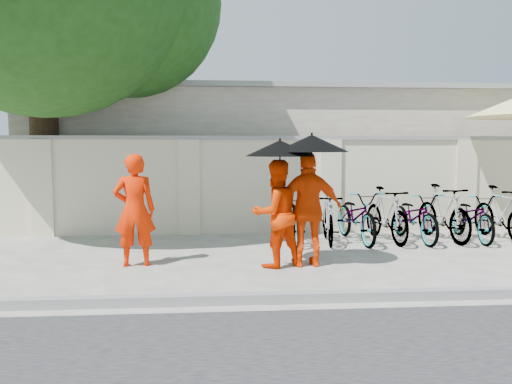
{
  "coord_description": "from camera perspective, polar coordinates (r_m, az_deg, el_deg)",
  "views": [
    {
      "loc": [
        -0.39,
        -7.44,
        1.84
      ],
      "look_at": [
        0.23,
        0.78,
        1.1
      ],
      "focal_mm": 35.0,
      "sensor_mm": 36.0,
      "label": 1
    }
  ],
  "objects": [
    {
      "name": "ground",
      "position": [
        7.68,
        -1.29,
        -8.74
      ],
      "size": [
        80.0,
        80.0,
        0.0
      ],
      "primitive_type": "plane",
      "color": "beige"
    },
    {
      "name": "kerb",
      "position": [
        6.03,
        -0.41,
        -12.07
      ],
      "size": [
        40.0,
        0.16,
        0.12
      ],
      "primitive_type": "cube",
      "color": "gray",
      "rests_on": "ground"
    },
    {
      "name": "compound_wall",
      "position": [
        10.77,
        3.11,
        0.65
      ],
      "size": [
        20.0,
        0.3,
        2.0
      ],
      "primitive_type": "cube",
      "color": "beige",
      "rests_on": "ground"
    },
    {
      "name": "building_behind",
      "position": [
        14.64,
        5.08,
        4.18
      ],
      "size": [
        14.0,
        6.0,
        3.2
      ],
      "primitive_type": "cube",
      "color": "beige",
      "rests_on": "ground"
    },
    {
      "name": "monk_left",
      "position": [
        7.94,
        -13.71,
        -2.02
      ],
      "size": [
        0.69,
        0.5,
        1.75
      ],
      "primitive_type": "imported",
      "rotation": [
        0.0,
        0.0,
        3.27
      ],
      "color": "#FF2300",
      "rests_on": "ground"
    },
    {
      "name": "monk_center",
      "position": [
        7.67,
        2.28,
        -2.47
      ],
      "size": [
        0.99,
        0.9,
        1.65
      ],
      "primitive_type": "imported",
      "rotation": [
        0.0,
        0.0,
        3.56
      ],
      "color": "#F13000",
      "rests_on": "ground"
    },
    {
      "name": "parasol_center",
      "position": [
        7.53,
        2.75,
        5.03
      ],
      "size": [
        1.06,
        1.06,
        1.01
      ],
      "color": "black",
      "rests_on": "ground"
    },
    {
      "name": "monk_right",
      "position": [
        7.73,
        6.05,
        -1.99
      ],
      "size": [
        1.06,
        0.48,
        1.77
      ],
      "primitive_type": "imported",
      "rotation": [
        0.0,
        0.0,
        3.19
      ],
      "color": "#EE3A04",
      "rests_on": "ground"
    },
    {
      "name": "parasol_right",
      "position": [
        7.59,
        6.39,
        5.55
      ],
      "size": [
        1.14,
        1.14,
        1.03
      ],
      "color": "black",
      "rests_on": "ground"
    },
    {
      "name": "bike_0",
      "position": [
        9.74,
        4.65,
        -3.02
      ],
      "size": [
        0.76,
        1.8,
        0.92
      ],
      "primitive_type": "imported",
      "rotation": [
        0.0,
        0.0,
        -0.09
      ],
      "color": "#A4A4A4",
      "rests_on": "ground"
    },
    {
      "name": "bike_1",
      "position": [
        9.68,
        8.23,
        -2.96
      ],
      "size": [
        0.65,
        1.66,
        0.97
      ],
      "primitive_type": "imported",
      "rotation": [
        0.0,
        0.0,
        -0.12
      ],
      "color": "#A4A4A4",
      "rests_on": "ground"
    },
    {
      "name": "bike_2",
      "position": [
        9.89,
        11.43,
        -2.72
      ],
      "size": [
        0.85,
        1.98,
        1.01
      ],
      "primitive_type": "imported",
      "rotation": [
        0.0,
        0.0,
        0.1
      ],
      "color": "#A4A4A4",
      "rests_on": "ground"
    },
    {
      "name": "bike_3",
      "position": [
        10.04,
        14.66,
        -2.51
      ],
      "size": [
        0.73,
        1.82,
        1.07
      ],
      "primitive_type": "imported",
      "rotation": [
        0.0,
        0.0,
        0.13
      ],
      "color": "#A4A4A4",
      "rests_on": "ground"
    },
    {
      "name": "bike_4",
      "position": [
        10.27,
        17.71,
        -2.68
      ],
      "size": [
        0.8,
        1.9,
        0.97
      ],
      "primitive_type": "imported",
      "rotation": [
        0.0,
        0.0,
        0.09
      ],
      "color": "#A4A4A4",
      "rests_on": "ground"
    },
    {
      "name": "bike_5",
      "position": [
        10.52,
        20.6,
        -2.23
      ],
      "size": [
        0.76,
        1.89,
        1.11
      ],
      "primitive_type": "imported",
      "rotation": [
        0.0,
        0.0,
        0.14
      ],
      "color": "#A4A4A4",
      "rests_on": "ground"
    },
    {
      "name": "bike_6",
      "position": [
        10.75,
        23.5,
        -2.6
      ],
      "size": [
        0.71,
        1.83,
        0.95
      ],
      "primitive_type": "imported",
      "rotation": [
        0.0,
        0.0,
        -0.05
      ],
      "color": "#A4A4A4",
      "rests_on": "ground"
    },
    {
      "name": "bike_7",
      "position": [
        11.02,
        26.19,
        -2.18
      ],
      "size": [
        0.64,
        1.82,
        1.07
      ],
      "primitive_type": "imported",
      "rotation": [
        0.0,
        0.0,
        0.08
      ],
      "color": "#A4A4A4",
      "rests_on": "ground"
    }
  ]
}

